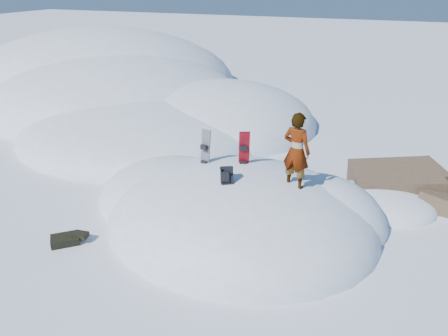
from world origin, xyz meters
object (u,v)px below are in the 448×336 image
at_px(snowboard_dark, 205,156).
at_px(backpack, 226,175).
at_px(snowboard_red, 244,157).
at_px(person, 296,151).

xyz_separation_m(snowboard_dark, backpack, (1.01, -1.03, 0.07)).
distance_m(snowboard_red, backpack, 1.21).
height_order(snowboard_red, backpack, snowboard_red).
relative_size(snowboard_red, person, 0.80).
xyz_separation_m(snowboard_red, person, (1.47, -0.57, 0.59)).
bearing_deg(snowboard_dark, backpack, -29.88).
bearing_deg(person, snowboard_red, -5.10).
height_order(backpack, person, person).
bearing_deg(snowboard_dark, snowboard_red, 25.95).
relative_size(snowboard_dark, backpack, 3.03).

